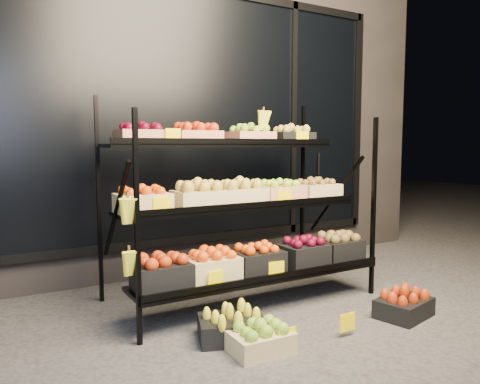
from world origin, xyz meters
TOP-DOWN VIEW (x-y plane):
  - ground at (0.00, 0.00)m, footprint 24.00×24.00m
  - building at (0.00, 2.59)m, footprint 6.00×2.08m
  - display_rack at (-0.01, 0.60)m, footprint 2.18×1.02m
  - tag_floor_a at (-0.28, -0.40)m, footprint 0.13×0.01m
  - tag_floor_b at (0.21, -0.40)m, footprint 0.13×0.01m
  - floor_crate_left at (-0.41, -0.30)m, footprint 0.39×0.29m
  - floor_crate_midleft at (-0.48, -0.05)m, footprint 0.51×0.44m
  - floor_crate_right at (0.82, -0.34)m, footprint 0.46×0.38m

SIDE VIEW (x-z plane):
  - ground at x=0.00m, z-range 0.00..0.00m
  - tag_floor_a at x=-0.28m, z-range 0.00..0.12m
  - tag_floor_b at x=0.21m, z-range 0.00..0.12m
  - floor_crate_left at x=-0.41m, z-range -0.01..0.19m
  - floor_crate_right at x=0.82m, z-range -0.01..0.20m
  - floor_crate_midleft at x=-0.48m, z-range -0.01..0.20m
  - display_rack at x=-0.01m, z-range -0.06..1.63m
  - building at x=0.00m, z-range 0.00..3.50m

